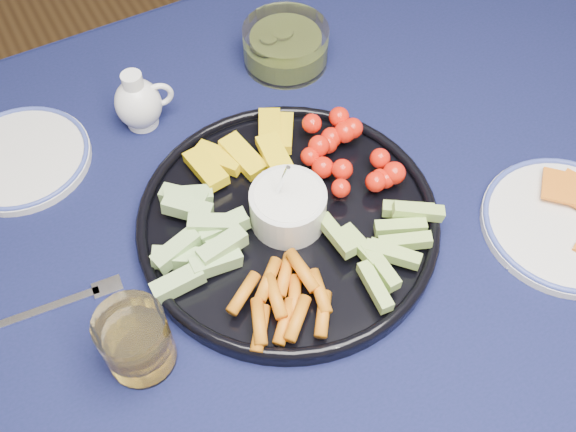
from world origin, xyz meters
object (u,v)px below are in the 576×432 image
crudite_platter (286,217)px  juice_tumbler (137,343)px  side_plate_extra (21,158)px  dining_table (266,285)px  creamer_pitcher (139,103)px  cheese_plate (566,222)px  pickle_bowl (286,47)px

crudite_platter → juice_tumbler: size_ratio=4.25×
juice_tumbler → side_plate_extra: bearing=96.6°
crudite_platter → dining_table: bearing=-154.7°
dining_table → creamer_pitcher: (-0.05, 0.29, 0.13)m
crudite_platter → cheese_plate: size_ratio=1.81×
creamer_pitcher → side_plate_extra: (-0.18, 0.01, -0.03)m
pickle_bowl → juice_tumbler: juice_tumbler is taller
juice_tumbler → crudite_platter: bearing=19.0°
dining_table → cheese_plate: (0.37, -0.16, 0.10)m
juice_tumbler → side_plate_extra: juice_tumbler is taller
dining_table → juice_tumbler: bearing=-162.6°
pickle_bowl → cheese_plate: bearing=-70.3°
crudite_platter → creamer_pitcher: (-0.09, 0.27, 0.02)m
cheese_plate → pickle_bowl: bearing=109.7°
side_plate_extra → pickle_bowl: bearing=0.5°
dining_table → pickle_bowl: bearing=56.8°
dining_table → pickle_bowl: 0.38m
dining_table → side_plate_extra: 0.39m
side_plate_extra → juice_tumbler: bearing=-83.4°
dining_table → creamer_pitcher: size_ratio=17.62×
dining_table → cheese_plate: size_ratio=7.61×
crudite_platter → side_plate_extra: bearing=134.4°
creamer_pitcher → juice_tumbler: 0.38m
creamer_pitcher → cheese_plate: (0.42, -0.45, -0.03)m
juice_tumbler → side_plate_extra: (-0.04, 0.36, -0.03)m
cheese_plate → side_plate_extra: size_ratio=1.12×
dining_table → crudite_platter: (0.04, 0.02, 0.11)m
crudite_platter → juice_tumbler: 0.25m
crudite_platter → cheese_plate: (0.32, -0.18, -0.01)m
creamer_pitcher → juice_tumbler: size_ratio=1.01×
juice_tumbler → side_plate_extra: size_ratio=0.48×
creamer_pitcher → pickle_bowl: 0.25m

